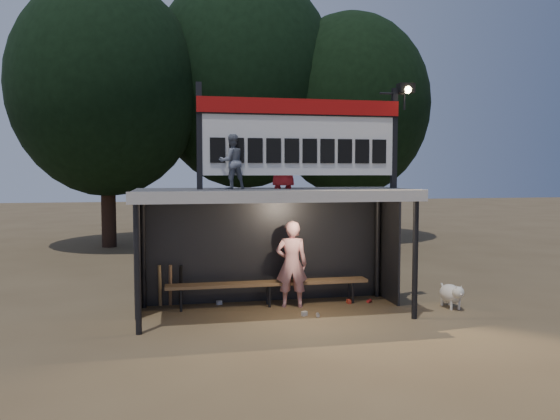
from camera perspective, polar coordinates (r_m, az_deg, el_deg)
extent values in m
plane|color=brown|center=(10.38, -0.66, -10.69)|extent=(80.00, 80.00, 0.00)
imported|color=white|center=(10.65, 1.22, -5.66)|extent=(0.68, 0.51, 1.69)
imported|color=slate|center=(9.89, -5.06, 5.04)|extent=(0.56, 0.48, 0.99)
imported|color=#B41B1E|center=(10.25, 0.32, 5.37)|extent=(0.55, 0.36, 1.11)
cube|color=#39393B|center=(10.05, -0.67, 1.88)|extent=(5.00, 2.00, 0.12)
cube|color=silver|center=(9.05, 0.53, 1.39)|extent=(5.10, 0.06, 0.20)
cylinder|color=black|center=(9.11, -14.65, -5.81)|extent=(0.10, 0.10, 2.20)
cylinder|color=black|center=(10.05, 13.95, -4.89)|extent=(0.10, 0.10, 2.20)
cylinder|color=black|center=(10.89, -14.11, -4.21)|extent=(0.10, 0.10, 2.20)
cylinder|color=black|center=(11.68, 10.17, -3.60)|extent=(0.10, 0.10, 2.20)
cube|color=black|center=(11.13, -1.62, -3.91)|extent=(5.00, 0.04, 2.20)
cube|color=black|center=(10.50, -14.76, -4.53)|extent=(0.04, 1.00, 2.20)
cube|color=black|center=(11.35, 11.38, -3.84)|extent=(0.04, 1.00, 2.20)
cylinder|color=black|center=(11.04, -1.63, 1.49)|extent=(5.00, 0.06, 0.06)
cube|color=black|center=(9.90, -8.44, 7.65)|extent=(0.10, 0.10, 1.90)
cube|color=black|center=(10.75, 11.83, 7.32)|extent=(0.10, 0.10, 1.90)
cube|color=white|center=(10.17, 2.12, 7.59)|extent=(3.80, 0.08, 1.40)
cube|color=#A90D0C|center=(10.17, 2.20, 10.76)|extent=(3.80, 0.04, 0.28)
cube|color=black|center=(10.15, 2.20, 9.92)|extent=(3.80, 0.02, 0.03)
cube|color=black|center=(9.86, -6.54, 6.23)|extent=(0.27, 0.03, 0.45)
cube|color=black|center=(9.90, -4.57, 6.23)|extent=(0.27, 0.03, 0.45)
cube|color=black|center=(9.94, -2.61, 6.23)|extent=(0.27, 0.03, 0.45)
cube|color=black|center=(10.00, -0.67, 6.22)|extent=(0.27, 0.03, 0.45)
cube|color=black|center=(10.07, 1.24, 6.21)|extent=(0.27, 0.03, 0.45)
cube|color=black|center=(10.15, 3.12, 6.18)|extent=(0.27, 0.03, 0.45)
cube|color=black|center=(10.24, 4.98, 6.15)|extent=(0.27, 0.03, 0.45)
cube|color=black|center=(10.34, 6.79, 6.12)|extent=(0.27, 0.03, 0.45)
cube|color=black|center=(10.45, 8.58, 6.08)|extent=(0.27, 0.03, 0.45)
cube|color=black|center=(10.57, 10.32, 6.04)|extent=(0.27, 0.03, 0.45)
cylinder|color=black|center=(10.81, 11.65, 11.83)|extent=(0.50, 0.04, 0.04)
cylinder|color=black|center=(10.89, 12.87, 10.95)|extent=(0.04, 0.04, 0.30)
cube|color=black|center=(10.88, 13.00, 12.29)|extent=(0.30, 0.22, 0.18)
sphere|color=#FFD88C|center=(10.79, 13.20, 12.14)|extent=(0.14, 0.14, 0.14)
cube|color=brown|center=(10.81, -1.21, -7.65)|extent=(4.00, 0.35, 0.06)
cylinder|color=black|center=(10.58, -10.31, -9.22)|extent=(0.05, 0.05, 0.45)
cylinder|color=black|center=(10.81, -10.34, -8.93)|extent=(0.05, 0.05, 0.45)
cylinder|color=black|center=(10.74, -1.09, -8.96)|extent=(0.05, 0.05, 0.45)
cylinder|color=black|center=(10.97, -1.32, -8.68)|extent=(0.05, 0.05, 0.45)
cylinder|color=black|center=(11.16, 7.62, -8.49)|extent=(0.05, 0.05, 0.45)
cylinder|color=black|center=(11.38, 7.23, -8.24)|extent=(0.05, 0.05, 0.45)
cylinder|color=#321F16|center=(20.00, -17.51, 1.63)|extent=(0.50, 0.50, 3.74)
ellipsoid|color=black|center=(20.19, -17.73, 12.05)|extent=(6.46, 6.46, 7.48)
cylinder|color=black|center=(21.57, -3.74, 2.55)|extent=(0.50, 0.50, 4.18)
ellipsoid|color=black|center=(21.85, -3.79, 13.32)|extent=(7.22, 7.22, 8.36)
cylinder|color=black|center=(21.51, 7.25, 1.64)|extent=(0.50, 0.50, 3.52)
ellipsoid|color=black|center=(21.65, 7.33, 10.78)|extent=(6.08, 6.08, 7.04)
ellipsoid|color=beige|center=(11.21, 17.40, -8.35)|extent=(0.36, 0.58, 0.36)
sphere|color=white|center=(10.95, 18.12, -8.17)|extent=(0.22, 0.22, 0.22)
cone|color=beige|center=(10.87, 18.38, -8.38)|extent=(0.10, 0.10, 0.10)
cone|color=beige|center=(10.89, 17.95, -7.70)|extent=(0.06, 0.06, 0.07)
cone|color=beige|center=(10.94, 18.41, -7.66)|extent=(0.06, 0.06, 0.07)
cylinder|color=beige|center=(11.06, 17.46, -9.48)|extent=(0.05, 0.05, 0.18)
cylinder|color=beige|center=(11.14, 18.19, -9.40)|extent=(0.05, 0.05, 0.18)
cylinder|color=beige|center=(11.37, 16.58, -9.09)|extent=(0.05, 0.05, 0.18)
cylinder|color=beige|center=(11.44, 17.29, -9.02)|extent=(0.05, 0.05, 0.18)
cylinder|color=beige|center=(11.46, 16.68, -7.71)|extent=(0.04, 0.16, 0.14)
cylinder|color=#9D7949|center=(10.91, -12.44, -7.74)|extent=(0.07, 0.27, 0.84)
cylinder|color=#8F6542|center=(10.91, -11.38, -7.72)|extent=(0.08, 0.30, 0.83)
cylinder|color=black|center=(10.91, -10.32, -7.71)|extent=(0.07, 0.33, 0.83)
cube|color=#A92D1D|center=(11.16, 7.20, -9.46)|extent=(0.08, 0.11, 0.08)
cylinder|color=#BCBCC1|center=(10.12, 3.96, -10.89)|extent=(0.09, 0.13, 0.07)
cube|color=silver|center=(10.18, 2.56, -10.76)|extent=(0.12, 0.11, 0.08)
cylinder|color=#AC1E1D|center=(11.28, 9.29, -9.36)|extent=(0.13, 0.13, 0.07)
cube|color=silver|center=(11.05, -6.37, -9.60)|extent=(0.12, 0.10, 0.08)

